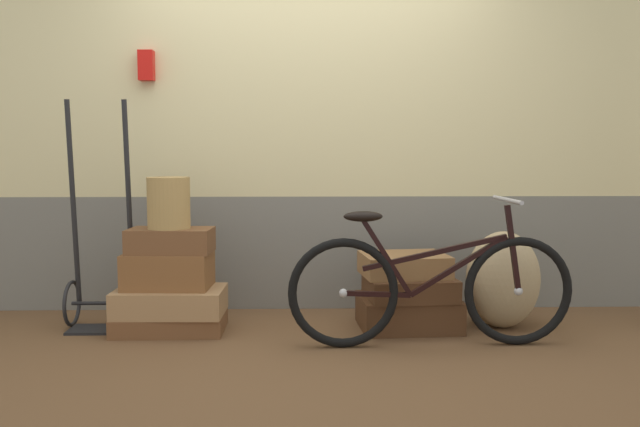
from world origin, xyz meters
TOP-DOWN VIEW (x-y plane):
  - ground at (0.00, 0.00)m, footprint 8.53×5.20m
  - station_building at (0.01, 0.85)m, footprint 6.53×0.74m
  - suitcase_0 at (-0.84, 0.20)m, footprint 0.67×0.43m
  - suitcase_1 at (-0.84, 0.18)m, footprint 0.67×0.41m
  - suitcase_2 at (-0.85, 0.22)m, footprint 0.53×0.37m
  - suitcase_3 at (-0.83, 0.21)m, footprint 0.52×0.31m
  - suitcase_4 at (0.64, 0.23)m, footprint 0.63×0.50m
  - suitcase_5 at (0.64, 0.20)m, footprint 0.57×0.48m
  - suitcase_6 at (0.61, 0.23)m, footprint 0.56×0.46m
  - wicker_basket at (-0.84, 0.20)m, footprint 0.26×0.26m
  - luggage_trolley at (-1.28, 0.31)m, footprint 0.43×0.37m
  - burlap_sack at (1.23, 0.23)m, footprint 0.46×0.39m
  - bicycle at (0.70, -0.16)m, footprint 1.63×0.46m

SIDE VIEW (x-z plane):
  - ground at x=0.00m, z-range -0.06..0.00m
  - suitcase_0 at x=-0.84m, z-range 0.00..0.11m
  - suitcase_4 at x=0.64m, z-range 0.00..0.20m
  - suitcase_1 at x=-0.84m, z-range 0.11..0.27m
  - suitcase_5 at x=0.64m, z-range 0.20..0.33m
  - burlap_sack at x=1.23m, z-range 0.00..0.61m
  - luggage_trolley at x=-1.28m, z-range -0.38..1.04m
  - bicycle at x=0.70m, z-range -0.09..0.76m
  - suitcase_2 at x=-0.85m, z-range 0.27..0.49m
  - suitcase_6 at x=0.61m, z-range 0.33..0.47m
  - suitcase_3 at x=-0.83m, z-range 0.49..0.64m
  - wicker_basket at x=-0.84m, z-range 0.64..0.95m
  - station_building at x=0.01m, z-range 0.00..2.70m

